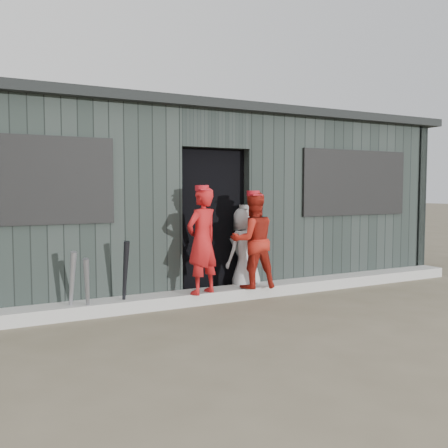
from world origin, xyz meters
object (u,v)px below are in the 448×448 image
player_red_left (202,241)px  dugout (174,199)px  bat_mid (87,288)px  bat_right (125,277)px  player_red_right (253,240)px  player_grey_back (245,250)px  bat_left (72,285)px

player_red_left → dugout: bearing=-123.3°
bat_mid → bat_right: size_ratio=0.83×
player_red_right → player_grey_back: (0.08, 0.34, -0.17)m
player_red_left → player_grey_back: (0.83, 0.36, -0.21)m
bat_left → bat_right: 0.61m
bat_mid → dugout: size_ratio=0.09×
bat_left → player_grey_back: player_grey_back is taller
player_red_left → player_red_right: 0.75m
bat_mid → player_grey_back: (2.25, 0.38, 0.25)m
player_red_left → dugout: size_ratio=0.16×
bat_mid → player_red_right: bearing=1.1°
bat_right → player_grey_back: bearing=9.1°
player_grey_back → dugout: size_ratio=0.15×
bat_right → player_grey_back: size_ratio=0.71×
dugout → bat_mid: bearing=-134.1°
bat_left → player_red_right: 2.35m
bat_left → player_grey_back: 2.43m
bat_right → player_red_left: size_ratio=0.65×
bat_right → player_red_right: bearing=-1.7°
bat_right → player_red_right: (1.71, -0.05, 0.35)m
bat_left → dugout: (1.95, 1.77, 0.90)m
bat_left → player_grey_back: (2.40, 0.28, 0.22)m
bat_left → bat_right: bearing=-0.4°
dugout → bat_left: bearing=-137.8°
player_red_right → bat_right: bearing=7.4°
bat_left → bat_right: size_ratio=0.91×
player_red_right → player_red_left: bearing=10.9°
bat_right → player_red_left: player_red_left is taller
dugout → bat_right: bearing=-127.2°
dugout → player_red_left: bearing=-101.7°
player_grey_back → dugout: 1.69m
player_grey_back → dugout: dugout is taller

